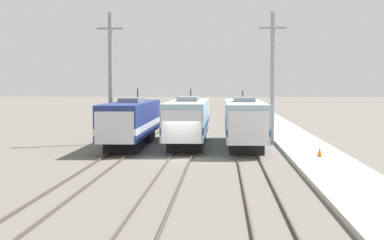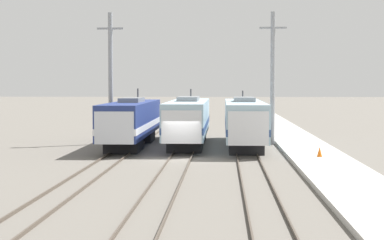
{
  "view_description": "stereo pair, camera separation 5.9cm",
  "coord_description": "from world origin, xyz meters",
  "px_view_note": "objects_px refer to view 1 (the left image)",
  "views": [
    {
      "loc": [
        2.79,
        -42.64,
        5.07
      ],
      "look_at": [
        0.57,
        4.22,
        2.39
      ],
      "focal_mm": 60.0,
      "sensor_mm": 36.0,
      "label": 1
    },
    {
      "loc": [
        2.85,
        -42.63,
        5.07
      ],
      "look_at": [
        0.57,
        4.22,
        2.39
      ],
      "focal_mm": 60.0,
      "sensor_mm": 36.0,
      "label": 2
    }
  ],
  "objects_px": {
    "locomotive_far_left": "(131,121)",
    "locomotive_far_right": "(244,121)",
    "catenary_tower_left": "(110,77)",
    "catenary_tower_right": "(273,77)",
    "traffic_cone": "(320,152)",
    "locomotive_center": "(188,120)"
  },
  "relations": [
    {
      "from": "catenary_tower_left",
      "to": "locomotive_center",
      "type": "bearing_deg",
      "value": -10.29
    },
    {
      "from": "locomotive_center",
      "to": "catenary_tower_right",
      "type": "height_order",
      "value": "catenary_tower_right"
    },
    {
      "from": "locomotive_far_left",
      "to": "locomotive_center",
      "type": "relative_size",
      "value": 0.95
    },
    {
      "from": "locomotive_center",
      "to": "catenary_tower_left",
      "type": "height_order",
      "value": "catenary_tower_left"
    },
    {
      "from": "locomotive_far_right",
      "to": "catenary_tower_left",
      "type": "relative_size",
      "value": 1.62
    },
    {
      "from": "locomotive_center",
      "to": "locomotive_far_right",
      "type": "bearing_deg",
      "value": -15.17
    },
    {
      "from": "locomotive_center",
      "to": "locomotive_far_right",
      "type": "distance_m",
      "value": 4.69
    },
    {
      "from": "catenary_tower_right",
      "to": "locomotive_far_left",
      "type": "bearing_deg",
      "value": -168.71
    },
    {
      "from": "catenary_tower_right",
      "to": "traffic_cone",
      "type": "relative_size",
      "value": 16.65
    },
    {
      "from": "locomotive_far_right",
      "to": "traffic_cone",
      "type": "relative_size",
      "value": 26.98
    },
    {
      "from": "locomotive_far_left",
      "to": "locomotive_far_right",
      "type": "height_order",
      "value": "locomotive_far_left"
    },
    {
      "from": "catenary_tower_right",
      "to": "traffic_cone",
      "type": "xyz_separation_m",
      "value": [
        2.23,
        -11.16,
        -5.01
      ]
    },
    {
      "from": "catenary_tower_left",
      "to": "traffic_cone",
      "type": "distance_m",
      "value": 19.9
    },
    {
      "from": "traffic_cone",
      "to": "locomotive_center",
      "type": "bearing_deg",
      "value": 132.54
    },
    {
      "from": "catenary_tower_right",
      "to": "catenary_tower_left",
      "type": "bearing_deg",
      "value": 180.0
    },
    {
      "from": "locomotive_center",
      "to": "traffic_cone",
      "type": "distance_m",
      "value": 13.61
    },
    {
      "from": "locomotive_far_left",
      "to": "locomotive_center",
      "type": "bearing_deg",
      "value": 13.63
    },
    {
      "from": "catenary_tower_left",
      "to": "catenary_tower_right",
      "type": "xyz_separation_m",
      "value": [
        13.46,
        0.0,
        0.0
      ]
    },
    {
      "from": "locomotive_far_right",
      "to": "locomotive_center",
      "type": "bearing_deg",
      "value": 164.83
    },
    {
      "from": "locomotive_center",
      "to": "traffic_cone",
      "type": "bearing_deg",
      "value": -47.46
    },
    {
      "from": "locomotive_far_left",
      "to": "locomotive_far_right",
      "type": "distance_m",
      "value": 9.05
    },
    {
      "from": "locomotive_center",
      "to": "catenary_tower_left",
      "type": "xyz_separation_m",
      "value": [
        -6.55,
        1.19,
        3.55
      ]
    }
  ]
}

